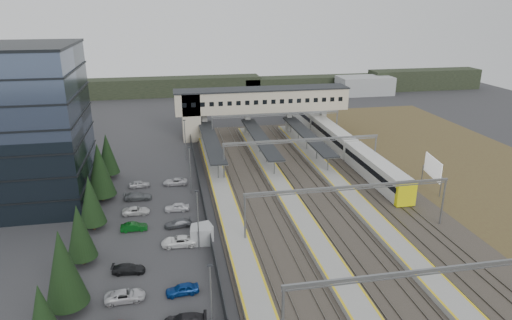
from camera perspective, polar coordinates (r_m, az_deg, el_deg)
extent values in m
plane|color=#2B2B2D|center=(68.04, -0.82, -7.01)|extent=(220.00, 220.00, 0.00)
cube|color=black|center=(80.97, -28.49, -2.42)|extent=(24.30, 18.30, 0.25)
cube|color=black|center=(79.91, -28.87, -0.13)|extent=(24.30, 18.30, 0.25)
cube|color=black|center=(78.98, -29.27, 2.22)|extent=(24.30, 18.30, 0.25)
cylinder|color=black|center=(52.65, -22.32, -16.46)|extent=(0.44, 0.44, 1.20)
cone|color=black|center=(50.27, -22.97, -12.25)|extent=(4.26, 4.26, 8.20)
cylinder|color=black|center=(60.09, -20.76, -11.53)|extent=(0.44, 0.44, 1.20)
cone|color=black|center=(58.32, -21.20, -8.30)|extent=(3.54, 3.54, 6.80)
cylinder|color=black|center=(67.91, -19.60, -7.70)|extent=(0.44, 0.44, 1.20)
cone|color=black|center=(66.31, -19.97, -4.69)|extent=(3.64, 3.64, 7.00)
cylinder|color=black|center=(76.91, -18.60, -4.38)|extent=(0.44, 0.44, 1.20)
cone|color=black|center=(75.25, -18.97, -1.12)|extent=(4.42, 4.42, 8.50)
cylinder|color=black|center=(86.12, -17.82, -1.75)|extent=(0.44, 0.44, 1.20)
cone|color=black|center=(84.84, -18.10, 0.77)|extent=(3.74, 3.74, 7.20)
imported|color=silver|center=(52.23, -16.06, -16.00)|extent=(4.29, 2.08, 1.18)
imported|color=black|center=(56.67, -15.64, -12.97)|extent=(3.93, 1.89, 1.11)
imported|color=#094111|center=(65.87, -15.01, -8.07)|extent=(3.63, 1.29, 1.19)
imported|color=silver|center=(70.65, -14.76, -6.15)|extent=(4.04, 1.96, 1.11)
imported|color=#4F5356|center=(75.44, -14.54, -4.40)|extent=(4.43, 1.89, 1.27)
imported|color=#A6A5AA|center=(80.35, -14.35, -2.93)|extent=(3.61, 1.74, 1.19)
imported|color=navy|center=(51.88, -9.21, -15.65)|extent=(3.70, 1.77, 1.22)
imported|color=white|center=(60.89, -9.59, -9.97)|extent=(4.74, 2.40, 1.28)
imported|color=#4F5157|center=(65.62, -9.74, -7.80)|extent=(3.98, 1.92, 1.12)
imported|color=silver|center=(70.37, -9.87, -5.82)|extent=(3.76, 1.72, 1.25)
imported|color=#B9B8BE|center=(80.14, -10.07, -2.69)|extent=(4.27, 2.20, 1.15)
cylinder|color=slate|center=(43.80, -5.63, -17.40)|extent=(0.16, 0.16, 8.00)
cube|color=black|center=(41.55, -5.82, -12.97)|extent=(0.50, 0.25, 0.15)
cylinder|color=slate|center=(58.32, -7.27, -7.49)|extent=(0.16, 0.16, 8.00)
cube|color=black|center=(56.65, -7.44, -3.87)|extent=(0.50, 0.25, 0.15)
cylinder|color=slate|center=(74.85, -8.23, -1.37)|extent=(0.16, 0.16, 8.00)
cube|color=black|center=(73.55, -8.38, 1.55)|extent=(0.50, 0.25, 0.15)
cylinder|color=slate|center=(91.92, -8.84, 2.51)|extent=(0.16, 0.16, 8.00)
cube|color=black|center=(90.87, -8.97, 4.93)|extent=(0.50, 0.25, 0.15)
cube|color=#26282B|center=(71.42, -6.70, -4.93)|extent=(0.08, 90.00, 2.00)
cube|color=gray|center=(60.79, -6.85, -9.35)|extent=(2.93, 2.28, 2.28)
cube|color=gray|center=(61.55, -6.70, -8.98)|extent=(2.84, 2.54, 2.22)
cube|color=#322F26|center=(75.15, 7.57, -4.46)|extent=(34.00, 90.00, 0.20)
cube|color=#59544C|center=(72.28, -2.09, -5.13)|extent=(0.08, 90.00, 0.14)
cube|color=#59544C|center=(72.49, -0.96, -5.05)|extent=(0.08, 90.00, 0.14)
cube|color=#59544C|center=(72.93, 1.03, -4.89)|extent=(0.08, 90.00, 0.14)
cube|color=#59544C|center=(73.22, 2.14, -4.80)|extent=(0.08, 90.00, 0.14)
cube|color=#59544C|center=(74.30, 5.58, -4.51)|extent=(0.08, 90.00, 0.14)
cube|color=#59544C|center=(74.70, 6.64, -4.42)|extent=(0.08, 90.00, 0.14)
cube|color=#59544C|center=(75.47, 8.50, -4.25)|extent=(0.08, 90.00, 0.14)
cube|color=#59544C|center=(75.94, 9.53, -4.16)|extent=(0.08, 90.00, 0.14)
cube|color=#59544C|center=(77.58, 12.70, -3.86)|extent=(0.08, 90.00, 0.14)
cube|color=#59544C|center=(78.14, 13.68, -3.77)|extent=(0.08, 90.00, 0.14)
cube|color=#59544C|center=(79.20, 15.37, -3.60)|extent=(0.08, 90.00, 0.14)
cube|color=#59544C|center=(79.83, 16.30, -3.51)|extent=(0.08, 90.00, 0.14)
cube|color=gray|center=(71.93, -3.89, -5.14)|extent=(3.20, 82.00, 0.90)
cube|color=gold|center=(71.60, -5.05, -4.89)|extent=(0.25, 82.00, 0.02)
cube|color=gold|center=(71.91, -2.75, -4.72)|extent=(0.25, 82.00, 0.02)
cube|color=gray|center=(73.66, 3.87, -4.53)|extent=(3.20, 82.00, 0.90)
cube|color=gold|center=(73.14, 2.78, -4.30)|extent=(0.25, 82.00, 0.02)
cube|color=gold|center=(73.83, 4.97, -4.12)|extent=(0.25, 82.00, 0.02)
cube|color=gray|center=(76.66, 11.14, -3.89)|extent=(3.20, 82.00, 0.90)
cube|color=gold|center=(75.97, 10.15, -3.67)|extent=(0.25, 82.00, 0.02)
cube|color=gold|center=(77.02, 12.17, -3.48)|extent=(0.25, 82.00, 0.02)
cube|color=black|center=(91.24, -5.67, 2.52)|extent=(3.00, 30.00, 0.25)
cube|color=slate|center=(91.29, -5.67, 2.43)|extent=(3.10, 30.00, 0.12)
cylinder|color=slate|center=(79.47, -4.73, -1.22)|extent=(0.20, 0.20, 3.10)
cylinder|color=slate|center=(85.56, -5.22, 0.27)|extent=(0.20, 0.20, 3.10)
cylinder|color=slate|center=(91.71, -5.64, 1.57)|extent=(0.20, 0.20, 3.10)
cylinder|color=slate|center=(97.91, -6.01, 2.70)|extent=(0.20, 0.20, 3.10)
cylinder|color=slate|center=(104.14, -6.34, 3.69)|extent=(0.20, 0.20, 3.10)
cube|color=black|center=(92.61, 0.50, 2.87)|extent=(3.00, 30.00, 0.25)
cube|color=slate|center=(92.65, 0.50, 2.78)|extent=(3.10, 30.00, 0.12)
cylinder|color=slate|center=(81.04, 2.31, -0.76)|extent=(0.20, 0.20, 3.10)
cylinder|color=slate|center=(87.02, 1.34, 0.68)|extent=(0.20, 0.20, 3.10)
cylinder|color=slate|center=(93.07, 0.50, 1.93)|extent=(0.20, 0.20, 3.10)
cylinder|color=slate|center=(99.18, -0.24, 3.02)|extent=(0.20, 0.20, 3.10)
cylinder|color=slate|center=(105.34, -0.90, 3.99)|extent=(0.20, 0.20, 3.10)
cube|color=black|center=(95.02, 6.43, 3.17)|extent=(3.00, 30.00, 0.25)
cube|color=slate|center=(95.06, 6.43, 3.09)|extent=(3.10, 30.00, 0.12)
cylinder|color=slate|center=(83.78, 8.98, -0.31)|extent=(0.20, 0.20, 3.10)
cylinder|color=slate|center=(89.58, 7.61, 1.05)|extent=(0.20, 0.20, 3.10)
cylinder|color=slate|center=(95.47, 6.40, 2.25)|extent=(0.20, 0.20, 3.10)
cylinder|color=slate|center=(101.43, 5.33, 3.31)|extent=(0.20, 0.20, 3.10)
cylinder|color=slate|center=(107.46, 4.37, 4.24)|extent=(0.20, 0.20, 3.10)
cube|color=#C4B49D|center=(106.47, 0.77, 7.53)|extent=(40.00, 6.00, 5.00)
cube|color=black|center=(105.98, 0.77, 8.88)|extent=(40.40, 6.40, 0.30)
cube|color=#C4B49D|center=(105.13, -8.13, 5.51)|extent=(4.00, 6.00, 11.00)
cube|color=black|center=(101.44, -8.96, 6.77)|extent=(1.00, 0.06, 1.00)
cube|color=black|center=(101.52, -7.83, 6.83)|extent=(1.00, 0.06, 1.00)
cube|color=black|center=(101.64, -6.70, 6.90)|extent=(1.00, 0.06, 1.00)
cube|color=black|center=(101.80, -5.57, 6.96)|extent=(1.00, 0.06, 1.00)
cube|color=black|center=(101.99, -4.44, 7.01)|extent=(1.00, 0.06, 1.00)
cube|color=black|center=(102.23, -3.32, 7.07)|extent=(1.00, 0.06, 1.00)
cube|color=black|center=(102.51, -2.20, 7.12)|extent=(1.00, 0.06, 1.00)
cube|color=black|center=(102.82, -1.09, 7.16)|extent=(1.00, 0.06, 1.00)
cube|color=black|center=(103.17, 0.01, 7.21)|extent=(1.00, 0.06, 1.00)
cube|color=black|center=(103.56, 1.11, 7.25)|extent=(1.00, 0.06, 1.00)
cube|color=black|center=(103.98, 2.19, 7.29)|extent=(1.00, 0.06, 1.00)
cube|color=black|center=(104.45, 3.27, 7.33)|extent=(1.00, 0.06, 1.00)
cube|color=black|center=(104.94, 4.34, 7.36)|extent=(1.00, 0.06, 1.00)
cube|color=black|center=(105.48, 5.40, 7.39)|extent=(1.00, 0.06, 1.00)
cube|color=black|center=(106.05, 6.44, 7.42)|extent=(1.00, 0.06, 1.00)
cube|color=black|center=(106.65, 7.48, 7.44)|extent=(1.00, 0.06, 1.00)
cube|color=black|center=(107.29, 8.50, 7.47)|extent=(1.00, 0.06, 1.00)
cube|color=black|center=(107.96, 9.52, 7.49)|extent=(1.00, 0.06, 1.00)
cube|color=black|center=(108.66, 10.51, 7.50)|extent=(1.00, 0.06, 1.00)
cube|color=gray|center=(105.81, -7.25, 4.24)|extent=(1.20, 1.60, 6.00)
cube|color=gray|center=(105.91, -6.44, 4.29)|extent=(1.20, 1.60, 6.00)
cube|color=gray|center=(107.09, -1.09, 4.58)|extent=(1.20, 1.60, 6.00)
cube|color=gray|center=(109.18, 4.11, 4.82)|extent=(1.20, 1.60, 6.00)
cube|color=gray|center=(111.63, 8.35, 4.98)|extent=(1.20, 1.60, 6.00)
cube|color=slate|center=(45.53, 21.26, -12.68)|extent=(28.40, 0.25, 0.35)
cube|color=slate|center=(45.73, 21.19, -13.11)|extent=(28.40, 0.12, 0.12)
cylinder|color=slate|center=(59.12, -1.39, -7.49)|extent=(0.28, 0.28, 7.00)
cylinder|color=slate|center=(68.98, 22.30, -4.96)|extent=(0.28, 0.28, 7.00)
cube|color=slate|center=(61.30, 11.62, -3.30)|extent=(28.40, 0.25, 0.35)
cube|color=slate|center=(61.45, 11.60, -3.65)|extent=(28.40, 0.12, 0.12)
cylinder|color=slate|center=(79.20, -4.04, -0.43)|extent=(0.28, 0.28, 7.00)
cylinder|color=slate|center=(86.81, 14.63, 0.76)|extent=(0.28, 0.28, 7.00)
cube|color=slate|center=(80.83, 5.81, 2.54)|extent=(28.40, 0.25, 0.35)
cube|color=slate|center=(80.95, 5.80, 2.27)|extent=(28.40, 0.12, 0.12)
cylinder|color=slate|center=(98.17, -5.48, 3.43)|extent=(0.28, 0.28, 7.00)
cylinder|color=slate|center=(104.41, 10.03, 4.18)|extent=(0.28, 0.28, 7.00)
cube|color=slate|center=(99.49, 2.55, 5.79)|extent=(28.40, 0.25, 0.35)
cube|color=slate|center=(99.59, 2.54, 5.57)|extent=(28.40, 0.12, 0.12)
cube|color=beige|center=(82.10, 14.75, -1.20)|extent=(3.08, 21.37, 3.95)
cube|color=black|center=(81.96, 14.78, -0.92)|extent=(3.14, 20.77, 0.99)
cube|color=slate|center=(82.69, 14.65, -2.31)|extent=(2.64, 19.97, 0.55)
cube|color=beige|center=(101.29, 9.53, 3.04)|extent=(3.08, 21.37, 3.95)
cube|color=black|center=(101.17, 9.55, 3.28)|extent=(3.14, 20.77, 0.99)
cube|color=slate|center=(101.77, 9.48, 2.12)|extent=(2.64, 19.97, 0.55)
cube|color=beige|center=(121.43, 5.99, 5.90)|extent=(3.08, 21.37, 3.95)
cube|color=black|center=(121.33, 6.00, 6.10)|extent=(3.14, 20.77, 0.99)
cube|color=slate|center=(121.83, 5.96, 5.12)|extent=(2.64, 19.97, 0.55)
cube|color=yellow|center=(73.42, 18.22, -4.02)|extent=(3.10, 0.90, 3.95)
cylinder|color=slate|center=(79.42, 22.09, -3.14)|extent=(0.20, 0.20, 3.54)
cylinder|color=slate|center=(83.84, 20.07, -1.73)|extent=(0.20, 0.20, 3.54)
cube|color=white|center=(80.83, 21.25, -0.88)|extent=(1.21, 6.58, 3.32)
cube|color=#4B3A24|center=(90.72, 27.80, -2.44)|extent=(34.00, 120.00, 0.06)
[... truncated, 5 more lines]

